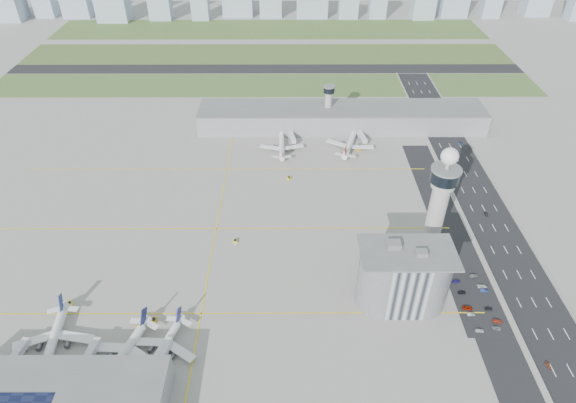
{
  "coord_description": "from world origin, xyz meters",
  "views": [
    {
      "loc": [
        -0.67,
        -174.42,
        173.53
      ],
      "look_at": [
        0.0,
        35.0,
        15.0
      ],
      "focal_mm": 30.0,
      "sensor_mm": 36.0,
      "label": 1
    }
  ],
  "objects_px": {
    "car_lot_2": "(467,308)",
    "jet_bridge_far_1": "(359,134)",
    "airplane_near_a": "(51,338)",
    "tug_5": "(358,149)",
    "tug_4": "(289,178)",
    "car_lot_6": "(497,328)",
    "jet_bridge_near_1": "(83,370)",
    "car_hw_0": "(548,365)",
    "airplane_far_a": "(282,143)",
    "car_hw_4": "(423,108)",
    "car_lot_11": "(474,276)",
    "tug_1": "(154,320)",
    "admin_building": "(403,277)",
    "car_lot_8": "(489,309)",
    "car_lot_7": "(497,321)",
    "jet_bridge_near_2": "(157,370)",
    "tug_0": "(69,304)",
    "car_hw_1": "(486,214)",
    "airplane_near_b": "(121,352)",
    "car_lot_10": "(482,286)",
    "tug_3": "(235,241)",
    "car_lot_5": "(453,271)",
    "control_tower": "(439,202)",
    "car_lot_0": "(480,331)",
    "car_hw_2": "(461,143)",
    "tug_2": "(140,324)",
    "airplane_far_b": "(350,140)",
    "airplane_near_c": "(161,345)",
    "car_lot_4": "(456,281)",
    "car_lot_3": "(462,292)",
    "car_lot_1": "(471,314)",
    "jet_bridge_far_0": "(290,134)"
  },
  "relations": [
    {
      "from": "car_lot_2",
      "to": "jet_bridge_far_1",
      "type": "bearing_deg",
      "value": 18.71
    },
    {
      "from": "airplane_near_a",
      "to": "tug_5",
      "type": "relative_size",
      "value": 11.12
    },
    {
      "from": "tug_4",
      "to": "car_lot_6",
      "type": "height_order",
      "value": "tug_4"
    },
    {
      "from": "jet_bridge_near_1",
      "to": "car_hw_0",
      "type": "height_order",
      "value": "jet_bridge_near_1"
    },
    {
      "from": "airplane_near_a",
      "to": "airplane_far_a",
      "type": "relative_size",
      "value": 1.1
    },
    {
      "from": "car_lot_2",
      "to": "car_hw_4",
      "type": "bearing_deg",
      "value": 0.52
    },
    {
      "from": "airplane_near_a",
      "to": "car_lot_11",
      "type": "bearing_deg",
      "value": 95.57
    },
    {
      "from": "jet_bridge_near_1",
      "to": "tug_1",
      "type": "distance_m",
      "value": 34.92
    },
    {
      "from": "admin_building",
      "to": "jet_bridge_far_1",
      "type": "xyz_separation_m",
      "value": [
        0.01,
        154.0,
        -12.45
      ]
    },
    {
      "from": "admin_building",
      "to": "jet_bridge_far_1",
      "type": "relative_size",
      "value": 3.0
    },
    {
      "from": "airplane_far_a",
      "to": "car_lot_8",
      "type": "distance_m",
      "value": 173.13
    },
    {
      "from": "car_lot_7",
      "to": "jet_bridge_near_2",
      "type": "bearing_deg",
      "value": 106.63
    },
    {
      "from": "tug_0",
      "to": "car_hw_1",
      "type": "relative_size",
      "value": 0.94
    },
    {
      "from": "airplane_far_a",
      "to": "car_lot_8",
      "type": "relative_size",
      "value": 10.48
    },
    {
      "from": "airplane_near_b",
      "to": "car_lot_10",
      "type": "xyz_separation_m",
      "value": [
        162.46,
        39.99,
        -4.98
      ]
    },
    {
      "from": "tug_3",
      "to": "tug_5",
      "type": "relative_size",
      "value": 0.79
    },
    {
      "from": "car_lot_5",
      "to": "control_tower",
      "type": "bearing_deg",
      "value": 32.96
    },
    {
      "from": "jet_bridge_near_2",
      "to": "car_lot_0",
      "type": "distance_m",
      "value": 138.64
    },
    {
      "from": "car_hw_2",
      "to": "tug_2",
      "type": "bearing_deg",
      "value": -130.7
    },
    {
      "from": "car_lot_10",
      "to": "tug_3",
      "type": "bearing_deg",
      "value": 76.97
    },
    {
      "from": "car_lot_10",
      "to": "car_hw_0",
      "type": "height_order",
      "value": "car_lot_10"
    },
    {
      "from": "car_lot_5",
      "to": "car_hw_1",
      "type": "bearing_deg",
      "value": -42.31
    },
    {
      "from": "car_hw_2",
      "to": "car_hw_4",
      "type": "distance_m",
      "value": 57.87
    },
    {
      "from": "car_lot_10",
      "to": "car_hw_4",
      "type": "height_order",
      "value": "car_hw_4"
    },
    {
      "from": "car_lot_2",
      "to": "car_lot_6",
      "type": "distance_m",
      "value": 14.86
    },
    {
      "from": "admin_building",
      "to": "airplane_far_b",
      "type": "xyz_separation_m",
      "value": [
        -8.26,
        140.05,
        -9.67
      ]
    },
    {
      "from": "tug_3",
      "to": "tug_4",
      "type": "xyz_separation_m",
      "value": [
        29.19,
        60.11,
        -0.01
      ]
    },
    {
      "from": "car_lot_10",
      "to": "car_hw_2",
      "type": "bearing_deg",
      "value": -9.94
    },
    {
      "from": "airplane_far_a",
      "to": "airplane_near_c",
      "type": "bearing_deg",
      "value": 162.68
    },
    {
      "from": "car_hw_0",
      "to": "car_hw_2",
      "type": "xyz_separation_m",
      "value": [
        16.15,
        179.99,
        0.07
      ]
    },
    {
      "from": "airplane_far_a",
      "to": "car_lot_6",
      "type": "height_order",
      "value": "airplane_far_a"
    },
    {
      "from": "airplane_near_b",
      "to": "tug_4",
      "type": "relative_size",
      "value": 14.35
    },
    {
      "from": "car_lot_4",
      "to": "tug_2",
      "type": "bearing_deg",
      "value": 90.47
    },
    {
      "from": "car_lot_0",
      "to": "car_lot_3",
      "type": "relative_size",
      "value": 1.01
    },
    {
      "from": "airplane_near_a",
      "to": "car_lot_1",
      "type": "relative_size",
      "value": 11.42
    },
    {
      "from": "car_lot_3",
      "to": "admin_building",
      "type": "bearing_deg",
      "value": 92.38
    },
    {
      "from": "control_tower",
      "to": "jet_bridge_near_1",
      "type": "bearing_deg",
      "value": -156.0
    },
    {
      "from": "tug_1",
      "to": "tug_5",
      "type": "height_order",
      "value": "tug_5"
    },
    {
      "from": "car_lot_8",
      "to": "car_lot_0",
      "type": "bearing_deg",
      "value": 148.29
    },
    {
      "from": "airplane_near_a",
      "to": "tug_1",
      "type": "relative_size",
      "value": 12.36
    },
    {
      "from": "control_tower",
      "to": "car_lot_10",
      "type": "bearing_deg",
      "value": -45.78
    },
    {
      "from": "car_lot_2",
      "to": "car_hw_1",
      "type": "xyz_separation_m",
      "value": [
        31.68,
        69.16,
        -0.05
      ]
    },
    {
      "from": "tug_4",
      "to": "car_lot_7",
      "type": "xyz_separation_m",
      "value": [
        93.11,
        -114.11,
        -0.18
      ]
    },
    {
      "from": "jet_bridge_far_0",
      "to": "airplane_far_a",
      "type": "bearing_deg",
      "value": -30.4
    },
    {
      "from": "car_lot_8",
      "to": "tug_0",
      "type": "bearing_deg",
      "value": 90.82
    },
    {
      "from": "car_lot_7",
      "to": "jet_bridge_near_1",
      "type": "bearing_deg",
      "value": 104.97
    },
    {
      "from": "car_lot_4",
      "to": "car_hw_2",
      "type": "height_order",
      "value": "car_lot_4"
    },
    {
      "from": "car_lot_3",
      "to": "car_hw_2",
      "type": "xyz_separation_m",
      "value": [
        40.06,
        140.14,
        0.1
      ]
    },
    {
      "from": "jet_bridge_near_2",
      "to": "car_lot_0",
      "type": "relative_size",
      "value": 3.69
    },
    {
      "from": "tug_1",
      "to": "car_hw_2",
      "type": "relative_size",
      "value": 0.7
    }
  ]
}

